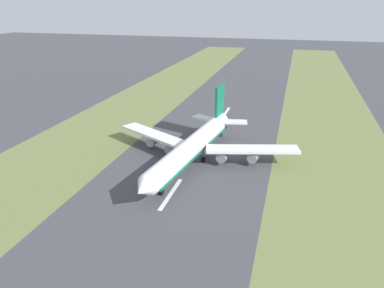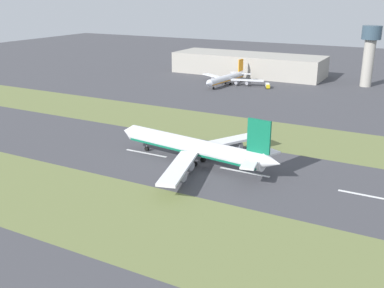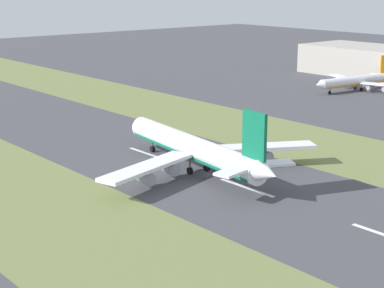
# 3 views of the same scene
# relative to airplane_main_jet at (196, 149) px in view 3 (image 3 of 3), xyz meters

# --- Properties ---
(ground_plane) EXTENTS (800.00, 800.00, 0.00)m
(ground_plane) POSITION_rel_airplane_main_jet_xyz_m (0.64, -3.41, -6.02)
(ground_plane) COLOR #424247
(grass_median_west) EXTENTS (40.00, 600.00, 0.01)m
(grass_median_west) POSITION_rel_airplane_main_jet_xyz_m (-44.36, -3.41, -6.02)
(grass_median_west) COLOR olive
(grass_median_west) RESTS_ON ground
(grass_median_east) EXTENTS (40.00, 600.00, 0.01)m
(grass_median_east) POSITION_rel_airplane_main_jet_xyz_m (45.64, -3.41, -6.02)
(grass_median_east) COLOR olive
(grass_median_east) RESTS_ON ground
(centreline_dash_mid) EXTENTS (1.20, 18.00, 0.01)m
(centreline_dash_mid) POSITION_rel_airplane_main_jet_xyz_m (0.64, -18.11, -6.01)
(centreline_dash_mid) COLOR silver
(centreline_dash_mid) RESTS_ON ground
(centreline_dash_far) EXTENTS (1.20, 18.00, 0.01)m
(centreline_dash_far) POSITION_rel_airplane_main_jet_xyz_m (0.64, 21.89, -6.01)
(centreline_dash_far) COLOR silver
(centreline_dash_far) RESTS_ON ground
(airplane_main_jet) EXTENTS (63.61, 67.15, 20.20)m
(airplane_main_jet) POSITION_rel_airplane_main_jet_xyz_m (0.00, 0.00, 0.00)
(airplane_main_jet) COLOR white
(airplane_main_jet) RESTS_ON ground
(airplane_parked_apron) EXTENTS (49.02, 46.47, 14.74)m
(airplane_parked_apron) POSITION_rel_airplane_main_jet_xyz_m (136.68, 48.51, -1.63)
(airplane_parked_apron) COLOR silver
(airplane_parked_apron) RESTS_ON ground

